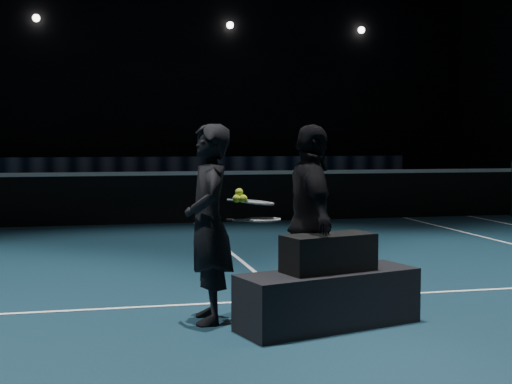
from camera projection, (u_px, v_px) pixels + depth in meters
floor at (195, 224)px, 12.87m from camera, size 36.00×36.00×0.00m
wall_back at (136, 58)px, 30.04m from camera, size 30.00×0.00×30.00m
court_lines at (195, 223)px, 12.87m from camera, size 10.98×23.78×0.01m
net_mesh at (195, 199)px, 12.84m from camera, size 12.80×0.02×0.86m
net_tape at (195, 173)px, 12.81m from camera, size 12.80×0.03×0.07m
sponsor_backdrop at (141, 168)px, 27.92m from camera, size 22.00×0.15×0.90m
fixtures_far at (136, 22)px, 29.74m from camera, size 20.00×0.30×0.30m
player_bench at (328, 299)px, 5.68m from camera, size 1.56×0.88×0.45m
racket_bag at (329, 253)px, 5.65m from camera, size 0.80×0.51×0.30m
bag_signature at (335, 256)px, 5.49m from camera, size 0.33×0.10×0.10m
player_a at (209, 224)px, 5.78m from camera, size 0.42×0.61×1.62m
player_b at (311, 222)px, 5.89m from camera, size 0.45×0.97×1.62m
racket_lower at (264, 220)px, 5.84m from camera, size 0.70×0.29×0.03m
racket_upper at (257, 202)px, 5.86m from camera, size 0.69×0.24×0.10m
tennis_balls at (240, 197)px, 5.81m from camera, size 0.12×0.10×0.12m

